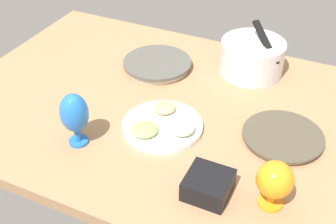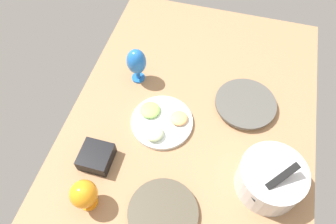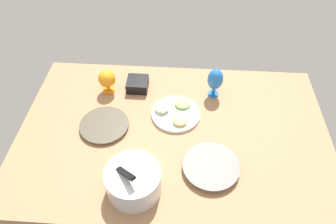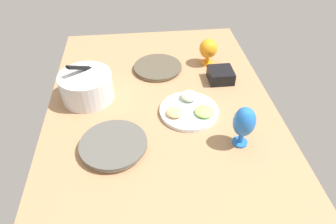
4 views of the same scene
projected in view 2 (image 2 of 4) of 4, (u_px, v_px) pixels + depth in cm
name	position (u px, v px, depth cm)	size (l,w,h in cm)	color
ground_plane	(188.00, 133.00, 134.74)	(160.00, 104.00, 4.00)	#99704C
dinner_plate_left	(245.00, 104.00, 138.47)	(26.71, 26.71, 3.11)	silver
dinner_plate_right	(163.00, 213.00, 113.18)	(25.54, 25.54, 2.14)	beige
mixing_bowl	(271.00, 178.00, 114.20)	(24.12, 24.12, 19.01)	silver
fruit_platter	(161.00, 122.00, 133.61)	(26.30, 26.30, 5.33)	silver
hurricane_glass_blue	(137.00, 62.00, 139.23)	(8.75, 8.75, 18.13)	blue
hurricane_glass_orange	(84.00, 194.00, 109.12)	(9.78, 9.78, 14.29)	orange
square_bowl_black	(96.00, 156.00, 122.81)	(12.06, 12.06, 6.09)	black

